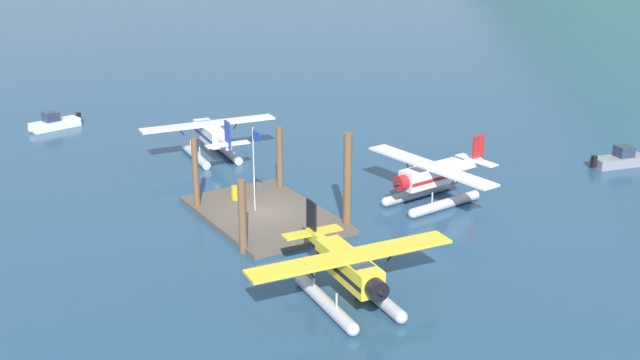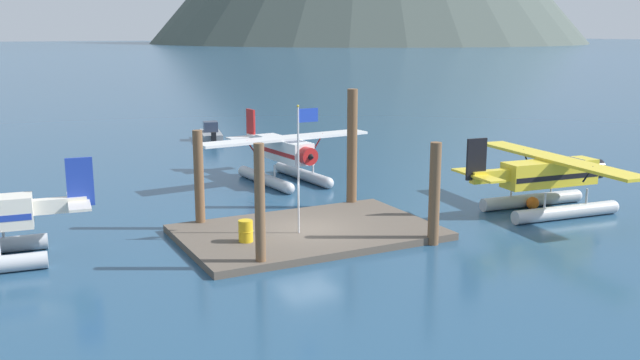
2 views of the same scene
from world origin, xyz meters
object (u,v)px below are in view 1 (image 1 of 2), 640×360
(seaplane_yellow_stbd_aft, at_px, (349,273))
(boat_grey_open_north, at_px, (621,159))
(fuel_drum, at_px, (236,193))
(flagpole, at_px, (255,159))
(seaplane_white_bow_right, at_px, (432,180))
(boat_white_open_sw, at_px, (53,123))
(seaplane_cream_port_fwd, at_px, (210,138))
(mooring_buoy, at_px, (360,291))

(seaplane_yellow_stbd_aft, distance_m, boat_grey_open_north, 30.02)
(fuel_drum, height_order, boat_grey_open_north, boat_grey_open_north)
(flagpole, xyz_separation_m, seaplane_white_bow_right, (3.98, 10.67, -2.10))
(boat_white_open_sw, bearing_deg, fuel_drum, 12.66)
(boat_grey_open_north, bearing_deg, seaplane_cream_port_fwd, -125.29)
(seaplane_white_bow_right, height_order, seaplane_cream_port_fwd, same)
(flagpole, xyz_separation_m, fuel_drum, (-2.55, -0.15, -2.94))
(mooring_buoy, relative_size, seaplane_cream_port_fwd, 0.06)
(boat_grey_open_north, bearing_deg, seaplane_white_bow_right, -94.20)
(boat_white_open_sw, bearing_deg, seaplane_yellow_stbd_aft, 6.24)
(seaplane_yellow_stbd_aft, bearing_deg, seaplane_cream_port_fwd, 171.09)
(seaplane_white_bow_right, distance_m, seaplane_yellow_stbd_aft, 14.75)
(mooring_buoy, bearing_deg, seaplane_white_bow_right, 126.37)
(flagpole, height_order, mooring_buoy, flagpole)
(seaplane_cream_port_fwd, height_order, boat_grey_open_north, seaplane_cream_port_fwd)
(fuel_drum, height_order, seaplane_cream_port_fwd, seaplane_cream_port_fwd)
(seaplane_yellow_stbd_aft, xyz_separation_m, boat_grey_open_north, (-7.26, 29.11, -1.09))
(mooring_buoy, xyz_separation_m, boat_white_open_sw, (-39.74, -5.16, 0.18))
(fuel_drum, relative_size, seaplane_cream_port_fwd, 0.08)
(seaplane_cream_port_fwd, distance_m, boat_grey_open_north, 30.87)
(flagpole, relative_size, seaplane_white_bow_right, 0.51)
(seaplane_cream_port_fwd, bearing_deg, boat_white_open_sw, -150.84)
(flagpole, distance_m, boat_grey_open_north, 28.40)
(fuel_drum, xyz_separation_m, seaplane_white_bow_right, (6.53, 10.82, 0.84))
(mooring_buoy, xyz_separation_m, seaplane_cream_port_fwd, (-24.86, 3.14, 1.27))
(fuel_drum, relative_size, boat_grey_open_north, 0.18)
(flagpole, xyz_separation_m, seaplane_cream_port_fwd, (-12.59, 2.55, -2.10))
(mooring_buoy, relative_size, boat_white_open_sw, 0.13)
(fuel_drum, distance_m, seaplane_white_bow_right, 12.67)
(seaplane_yellow_stbd_aft, bearing_deg, mooring_buoy, 105.77)
(flagpole, relative_size, boat_grey_open_north, 1.11)
(seaplane_white_bow_right, bearing_deg, seaplane_cream_port_fwd, -153.91)
(seaplane_yellow_stbd_aft, relative_size, boat_white_open_sw, 2.18)
(seaplane_white_bow_right, bearing_deg, mooring_buoy, -53.63)
(boat_white_open_sw, xyz_separation_m, boat_grey_open_north, (32.70, 33.48, 0.00))
(seaplane_cream_port_fwd, bearing_deg, boat_grey_open_north, 54.71)
(flagpole, distance_m, fuel_drum, 3.90)
(flagpole, height_order, seaplane_white_bow_right, flagpole)
(mooring_buoy, bearing_deg, boat_grey_open_north, 103.96)
(seaplane_yellow_stbd_aft, bearing_deg, fuel_drum, 175.34)
(mooring_buoy, xyz_separation_m, boat_grey_open_north, (-7.04, 28.32, 0.18))
(seaplane_yellow_stbd_aft, height_order, seaplane_cream_port_fwd, same)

